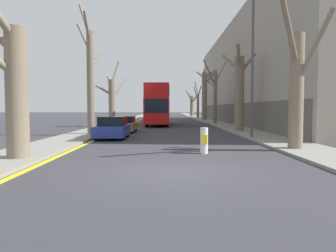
% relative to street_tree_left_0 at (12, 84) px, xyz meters
% --- Properties ---
extents(ground_plane, '(300.00, 300.00, 0.00)m').
position_rel_street_tree_left_0_xyz_m(ground_plane, '(5.85, -2.12, -2.80)').
color(ground_plane, '#333338').
extents(sidewalk_left, '(2.73, 120.00, 0.12)m').
position_rel_street_tree_left_0_xyz_m(sidewalk_left, '(-0.29, 47.88, -2.74)').
color(sidewalk_left, gray).
rests_on(sidewalk_left, ground).
extents(sidewalk_right, '(2.73, 120.00, 0.12)m').
position_rel_street_tree_left_0_xyz_m(sidewalk_right, '(12.00, 47.88, -2.74)').
color(sidewalk_right, gray).
rests_on(sidewalk_right, ground).
extents(building_facade_right, '(10.08, 49.86, 12.27)m').
position_rel_street_tree_left_0_xyz_m(building_facade_right, '(18.35, 29.72, 3.32)').
color(building_facade_right, '#9E9384').
rests_on(building_facade_right, ground).
extents(kerb_line_stripe, '(0.24, 120.00, 0.01)m').
position_rel_street_tree_left_0_xyz_m(kerb_line_stripe, '(1.25, 47.88, -2.80)').
color(kerb_line_stripe, yellow).
rests_on(kerb_line_stripe, ground).
extents(street_tree_left_0, '(3.25, 3.21, 6.02)m').
position_rel_street_tree_left_0_xyz_m(street_tree_left_0, '(0.00, 0.00, 0.00)').
color(street_tree_left_0, '#7A6B56').
rests_on(street_tree_left_0, ground).
extents(street_tree_left_1, '(1.90, 2.66, 9.58)m').
position_rel_street_tree_left_0_xyz_m(street_tree_left_1, '(0.21, 11.40, 1.39)').
color(street_tree_left_1, '#7A6B56').
rests_on(street_tree_left_1, ground).
extents(street_tree_left_2, '(3.00, 2.94, 6.89)m').
position_rel_street_tree_left_0_xyz_m(street_tree_left_2, '(0.05, 21.86, 0.12)').
color(street_tree_left_2, '#7A6B56').
rests_on(street_tree_left_2, ground).
extents(street_tree_right_0, '(2.90, 3.54, 6.39)m').
position_rel_street_tree_left_0_xyz_m(street_tree_right_0, '(11.47, 2.71, 0.21)').
color(street_tree_right_0, '#7A6B56').
rests_on(street_tree_right_0, ground).
extents(street_tree_right_1, '(2.65, 3.20, 6.98)m').
position_rel_street_tree_left_0_xyz_m(street_tree_right_1, '(11.55, 14.67, 0.59)').
color(street_tree_right_1, '#7A6B56').
rests_on(street_tree_right_1, ground).
extents(street_tree_right_2, '(3.92, 2.86, 7.96)m').
position_rel_street_tree_left_0_xyz_m(street_tree_right_2, '(11.40, 27.12, 0.88)').
color(street_tree_right_2, '#7A6B56').
rests_on(street_tree_right_2, ground).
extents(street_tree_right_3, '(2.70, 1.48, 8.25)m').
position_rel_street_tree_left_0_xyz_m(street_tree_right_3, '(11.62, 38.70, 1.30)').
color(street_tree_right_3, '#7A6B56').
rests_on(street_tree_right_3, ground).
extents(street_tree_right_4, '(1.23, 3.63, 7.16)m').
position_rel_street_tree_left_0_xyz_m(street_tree_right_4, '(11.66, 50.50, 0.03)').
color(street_tree_right_4, '#7A6B56').
rests_on(street_tree_right_4, ground).
extents(street_tree_right_5, '(3.40, 3.47, 6.09)m').
position_rel_street_tree_left_0_xyz_m(street_tree_right_5, '(11.55, 62.53, 0.09)').
color(street_tree_right_5, '#7A6B56').
rests_on(street_tree_right_5, ground).
extents(double_decker_bus, '(2.59, 11.82, 4.46)m').
position_rel_street_tree_left_0_xyz_m(double_decker_bus, '(4.65, 25.88, -0.28)').
color(double_decker_bus, red).
rests_on(double_decker_bus, ground).
extents(parked_car_0, '(1.87, 4.04, 1.41)m').
position_rel_street_tree_left_0_xyz_m(parked_car_0, '(2.16, 8.99, -2.14)').
color(parked_car_0, navy).
rests_on(parked_car_0, ground).
extents(parked_car_1, '(1.89, 4.39, 1.30)m').
position_rel_street_tree_left_0_xyz_m(parked_car_1, '(2.16, 14.56, -2.18)').
color(parked_car_1, olive).
rests_on(parked_car_1, ground).
extents(lamp_post, '(1.40, 0.20, 9.15)m').
position_rel_street_tree_left_0_xyz_m(lamp_post, '(10.95, 8.73, 2.24)').
color(lamp_post, '#4C4F54').
rests_on(lamp_post, ground).
extents(traffic_bollard, '(0.33, 0.34, 1.11)m').
position_rel_street_tree_left_0_xyz_m(traffic_bollard, '(7.23, 1.90, -2.25)').
color(traffic_bollard, white).
rests_on(traffic_bollard, ground).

